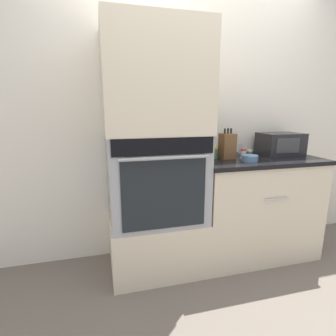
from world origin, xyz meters
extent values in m
plane|color=#6B6056|center=(0.00, 0.00, 0.00)|extent=(12.00, 12.00, 0.00)
cube|color=silver|center=(0.00, 0.63, 1.25)|extent=(8.00, 0.05, 2.50)
cube|color=beige|center=(-0.39, 0.30, 0.23)|extent=(0.78, 0.60, 0.46)
cube|color=#9EA0A5|center=(-0.39, 0.30, 0.81)|extent=(0.76, 0.59, 0.71)
cube|color=black|center=(-0.39, 0.00, 1.11)|extent=(0.73, 0.01, 0.12)
cube|color=#3FBFF2|center=(-0.39, 0.00, 1.11)|extent=(0.09, 0.00, 0.03)
cube|color=black|center=(-0.39, 0.00, 0.76)|extent=(0.62, 0.01, 0.53)
cylinder|color=#9EA0A5|center=(-0.39, -0.03, 1.03)|extent=(0.64, 0.02, 0.02)
cube|color=beige|center=(-0.39, 0.30, 1.57)|extent=(0.78, 0.60, 0.80)
cube|color=beige|center=(0.55, 0.30, 0.45)|extent=(1.09, 0.60, 0.90)
cube|color=black|center=(0.55, 0.30, 0.91)|extent=(1.11, 0.63, 0.03)
cylinder|color=#B7B7BC|center=(0.55, -0.01, 0.65)|extent=(0.22, 0.01, 0.01)
cube|color=#232326|center=(0.86, 0.42, 1.03)|extent=(0.39, 0.27, 0.20)
cube|color=#3D3D3F|center=(0.84, 0.28, 1.03)|extent=(0.24, 0.01, 0.14)
cube|color=brown|center=(0.26, 0.34, 1.04)|extent=(0.12, 0.12, 0.22)
cylinder|color=black|center=(0.23, 0.34, 1.17)|extent=(0.02, 0.02, 0.04)
cylinder|color=black|center=(0.26, 0.34, 1.17)|extent=(0.02, 0.02, 0.04)
cylinder|color=black|center=(0.29, 0.34, 1.17)|extent=(0.02, 0.02, 0.04)
cylinder|color=#517599|center=(0.39, 0.16, 0.96)|extent=(0.13, 0.13, 0.05)
cylinder|color=#427047|center=(0.15, 0.35, 0.98)|extent=(0.05, 0.05, 0.09)
cylinder|color=gold|center=(0.15, 0.35, 1.03)|extent=(0.04, 0.04, 0.02)
cylinder|color=silver|center=(0.49, 0.51, 0.97)|extent=(0.04, 0.04, 0.08)
cylinder|color=#B7B7BC|center=(0.49, 0.51, 1.02)|extent=(0.03, 0.03, 0.02)
cylinder|color=silver|center=(0.39, 0.27, 0.97)|extent=(0.05, 0.05, 0.07)
cylinder|color=red|center=(0.39, 0.27, 1.01)|extent=(0.05, 0.05, 0.02)
cylinder|color=#427047|center=(0.48, 0.32, 0.96)|extent=(0.05, 0.05, 0.05)
cylinder|color=#B7B7BC|center=(0.48, 0.32, 0.99)|extent=(0.04, 0.04, 0.02)
camera|label=1|loc=(-0.82, -1.74, 1.36)|focal=28.00mm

